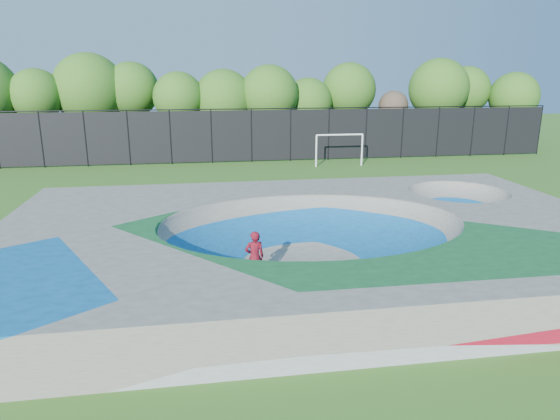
% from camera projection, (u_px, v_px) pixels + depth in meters
% --- Properties ---
extents(ground, '(120.00, 120.00, 0.00)m').
position_uv_depth(ground, '(311.00, 260.00, 18.22)').
color(ground, '#32621B').
rests_on(ground, ground).
extents(skate_deck, '(22.00, 14.00, 1.50)m').
position_uv_depth(skate_deck, '(311.00, 240.00, 18.02)').
color(skate_deck, gray).
rests_on(skate_deck, ground).
extents(skater, '(0.68, 0.49, 1.75)m').
position_uv_depth(skater, '(255.00, 257.00, 16.02)').
color(skater, red).
rests_on(skater, ground).
extents(skateboard, '(0.78, 0.23, 0.05)m').
position_uv_depth(skateboard, '(255.00, 282.00, 16.24)').
color(skateboard, black).
rests_on(skateboard, ground).
extents(soccer_goal, '(3.55, 0.12, 2.35)m').
position_uv_depth(soccer_goal, '(340.00, 144.00, 36.10)').
color(soccer_goal, white).
rests_on(soccer_goal, ground).
extents(fence, '(48.09, 0.09, 4.04)m').
position_uv_depth(fence, '(252.00, 134.00, 37.66)').
color(fence, black).
rests_on(fence, ground).
extents(treeline, '(53.14, 7.39, 8.20)m').
position_uv_depth(treeline, '(209.00, 93.00, 41.12)').
color(treeline, '#4A3625').
rests_on(treeline, ground).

